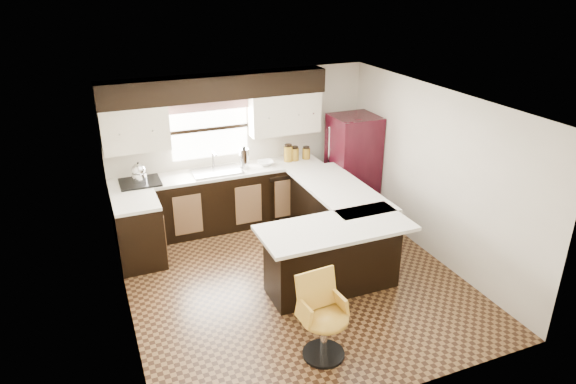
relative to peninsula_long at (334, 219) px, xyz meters
name	(u,v)px	position (x,y,z in m)	size (l,w,h in m)	color
floor	(294,280)	(-0.90, -0.62, -0.45)	(4.40, 4.40, 0.00)	#49301A
ceiling	(295,103)	(-0.90, -0.62, 1.95)	(4.40, 4.40, 0.00)	silver
wall_back	(241,146)	(-0.90, 1.58, 0.75)	(4.40, 4.40, 0.00)	beige
wall_front	(393,293)	(-0.90, -2.83, 0.75)	(4.40, 4.40, 0.00)	beige
wall_left	(119,228)	(-3.00, -0.62, 0.75)	(4.40, 4.40, 0.00)	beige
wall_right	(434,174)	(1.20, -0.62, 0.75)	(4.40, 4.40, 0.00)	beige
base_cab_back	(221,200)	(-1.35, 1.28, 0.00)	(3.30, 0.60, 0.90)	black
base_cab_left	(139,234)	(-2.70, 0.62, 0.00)	(0.60, 0.70, 0.90)	black
counter_back	(220,173)	(-1.35, 1.28, 0.47)	(3.30, 0.60, 0.04)	silver
counter_left	(135,203)	(-2.70, 0.62, 0.47)	(0.60, 0.70, 0.04)	silver
soffit	(216,87)	(-1.30, 1.40, 1.77)	(3.40, 0.35, 0.36)	black
upper_cab_left	(135,129)	(-2.52, 1.40, 1.27)	(0.94, 0.35, 0.64)	beige
upper_cab_right	(284,113)	(-0.22, 1.40, 1.27)	(1.14, 0.35, 0.64)	beige
window_pane	(210,129)	(-1.40, 1.56, 1.10)	(1.20, 0.02, 0.90)	white
valance	(209,105)	(-1.40, 1.52, 1.49)	(1.30, 0.06, 0.18)	#D19B93
sink	(217,171)	(-1.40, 1.25, 0.51)	(0.75, 0.45, 0.03)	#B2B2B7
dishwasher	(287,199)	(-0.35, 0.99, -0.02)	(0.58, 0.03, 0.78)	black
cooktop	(140,182)	(-2.55, 1.25, 0.51)	(0.58, 0.50, 0.03)	black
peninsula_long	(334,219)	(0.00, 0.00, 0.00)	(0.60, 1.95, 0.90)	black
peninsula_return	(333,258)	(-0.53, -0.97, 0.00)	(1.65, 0.60, 0.90)	black
counter_pen_long	(339,189)	(0.05, 0.00, 0.47)	(0.84, 1.95, 0.04)	silver
counter_pen_return	(336,228)	(-0.55, -1.06, 0.47)	(1.89, 0.84, 0.04)	silver
refrigerator	(353,165)	(0.82, 0.97, 0.39)	(0.72, 0.69, 1.68)	black
bar_chair	(325,319)	(-1.18, -2.07, 0.02)	(0.50, 0.50, 0.93)	gold
kettle	(139,172)	(-2.55, 1.26, 0.67)	(0.22, 0.22, 0.30)	silver
percolator	(244,158)	(-0.94, 1.28, 0.65)	(0.15, 0.15, 0.31)	silver
mixing_bowl	(266,163)	(-0.59, 1.27, 0.53)	(0.25, 0.25, 0.06)	white
canister_large	(288,154)	(-0.20, 1.30, 0.62)	(0.14, 0.14, 0.25)	olive
canister_med	(295,154)	(-0.08, 1.30, 0.60)	(0.14, 0.14, 0.21)	olive
canister_small	(306,153)	(0.12, 1.30, 0.58)	(0.13, 0.13, 0.18)	olive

